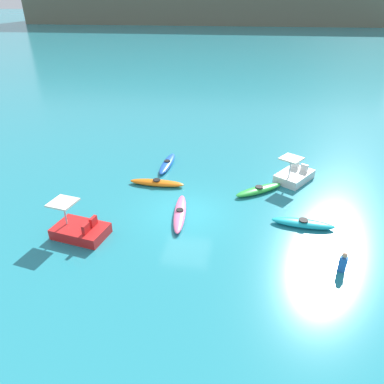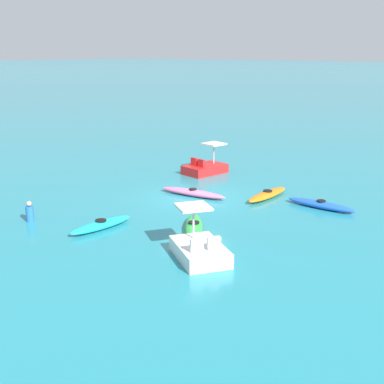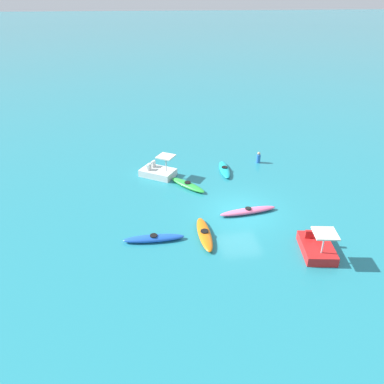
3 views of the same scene
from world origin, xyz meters
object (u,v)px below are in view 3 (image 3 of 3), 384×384
at_px(kayak_blue, 154,238).
at_px(pedal_boat_white, 158,172).
at_px(person_near_shore, 258,158).
at_px(kayak_orange, 204,234).
at_px(kayak_pink, 248,211).
at_px(pedal_boat_red, 317,247).
at_px(kayak_green, 188,185).
at_px(kayak_cyan, 224,169).

relative_size(kayak_blue, pedal_boat_white, 1.16).
bearing_deg(person_near_shore, kayak_orange, 147.07).
height_order(kayak_pink, pedal_boat_red, pedal_boat_red).
relative_size(kayak_orange, person_near_shore, 3.67).
relative_size(kayak_pink, person_near_shore, 4.09).
distance_m(kayak_green, kayak_orange, 5.90).
bearing_deg(pedal_boat_white, kayak_orange, -166.18).
bearing_deg(pedal_boat_red, person_near_shore, -2.70).
xyz_separation_m(kayak_pink, pedal_boat_red, (-4.20, -2.38, 0.17)).
relative_size(kayak_green, person_near_shore, 3.25).
relative_size(kayak_green, kayak_blue, 0.87).
height_order(kayak_cyan, kayak_orange, same).
bearing_deg(pedal_boat_red, kayak_green, 34.07).
xyz_separation_m(kayak_green, kayak_pink, (-3.93, -3.11, -0.00)).
height_order(kayak_green, kayak_orange, same).
bearing_deg(kayak_pink, kayak_green, 38.39).
xyz_separation_m(pedal_boat_red, pedal_boat_white, (10.21, 7.36, 0.00)).
distance_m(kayak_cyan, person_near_shore, 3.22).
height_order(kayak_blue, pedal_boat_white, pedal_boat_white).
distance_m(kayak_orange, person_near_shore, 10.94).
height_order(kayak_green, kayak_cyan, same).
distance_m(kayak_blue, kayak_orange, 2.75).
bearing_deg(pedal_boat_white, kayak_cyan, -89.92).
height_order(kayak_orange, pedal_boat_red, pedal_boat_red).
bearing_deg(kayak_blue, kayak_pink, -71.26).
relative_size(kayak_blue, kayak_orange, 1.02).
xyz_separation_m(kayak_orange, kayak_pink, (1.96, -3.02, -0.00)).
height_order(kayak_green, person_near_shore, person_near_shore).
height_order(kayak_green, pedal_boat_red, pedal_boat_red).
distance_m(kayak_cyan, kayak_pink, 6.01).
bearing_deg(pedal_boat_white, person_near_shore, -81.32).
bearing_deg(kayak_cyan, kayak_green, 124.26).
distance_m(kayak_green, person_near_shore, 6.88).
xyz_separation_m(kayak_orange, pedal_boat_red, (-2.24, -5.40, 0.17)).
xyz_separation_m(kayak_green, kayak_orange, (-5.89, -0.09, -0.00)).
height_order(kayak_orange, kayak_pink, same).
xyz_separation_m(kayak_green, kayak_cyan, (2.08, -3.06, 0.00)).
xyz_separation_m(kayak_cyan, pedal_boat_red, (-10.21, -2.44, 0.17)).
bearing_deg(kayak_orange, pedal_boat_white, 13.82).
height_order(kayak_cyan, pedal_boat_white, pedal_boat_white).
bearing_deg(kayak_blue, person_near_shore, -43.48).
distance_m(kayak_blue, pedal_boat_white, 8.01).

